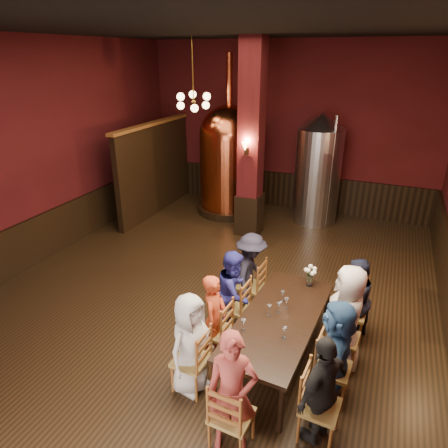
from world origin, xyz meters
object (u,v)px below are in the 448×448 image
at_px(person_1, 215,318).
at_px(dining_table, 279,321).
at_px(person_2, 234,293).
at_px(steel_vessel, 318,169).
at_px(rose_vase, 310,273).
at_px(copper_kettle, 229,159).
at_px(person_0, 190,344).

bearing_deg(person_1, dining_table, -76.10).
distance_m(person_2, steel_vessel, 5.22).
bearing_deg(steel_vessel, person_2, -92.83).
relative_size(person_1, person_2, 0.95).
bearing_deg(person_2, dining_table, -118.01).
distance_m(dining_table, person_2, 0.91).
distance_m(dining_table, rose_vase, 1.05).
relative_size(dining_table, copper_kettle, 0.59).
relative_size(person_1, steel_vessel, 0.48).
bearing_deg(person_2, steel_vessel, -6.27).
height_order(person_1, steel_vessel, steel_vessel).
bearing_deg(rose_vase, person_1, -130.37).
relative_size(dining_table, steel_vessel, 0.87).
bearing_deg(person_0, copper_kettle, 32.85).
xyz_separation_m(person_1, steel_vessel, (0.29, 5.83, 0.73)).
bearing_deg(person_1, steel_vessel, -6.86).
bearing_deg(steel_vessel, rose_vase, -80.24).
bearing_deg(dining_table, person_0, -130.36).
xyz_separation_m(steel_vessel, rose_vase, (0.78, -4.56, -0.43)).
bearing_deg(person_0, dining_table, -28.85).
bearing_deg(person_2, person_0, 173.21).
height_order(person_1, copper_kettle, copper_kettle).
bearing_deg(person_0, steel_vessel, 11.93).
xyz_separation_m(dining_table, rose_vase, (0.21, 0.99, 0.29)).
distance_m(dining_table, copper_kettle, 6.09).
height_order(person_0, rose_vase, person_0).
relative_size(person_2, copper_kettle, 0.34).
relative_size(copper_kettle, rose_vase, 11.95).
xyz_separation_m(dining_table, person_2, (-0.83, 0.38, 0.02)).
relative_size(person_0, steel_vessel, 0.51).
height_order(copper_kettle, steel_vessel, copper_kettle).
xyz_separation_m(dining_table, copper_kettle, (-2.93, 5.27, 0.83)).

